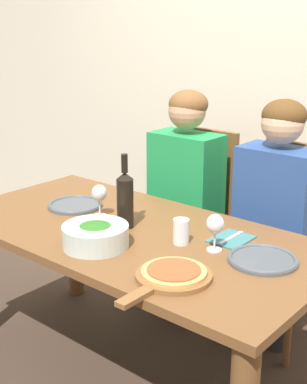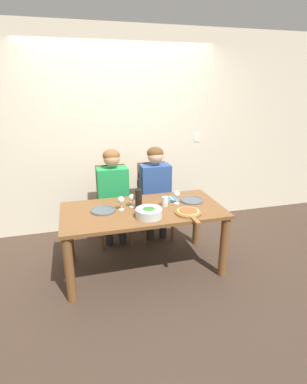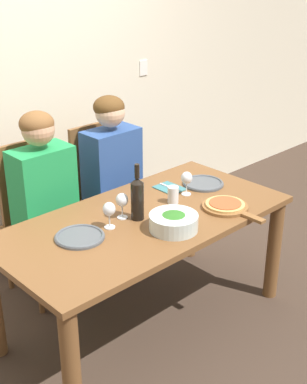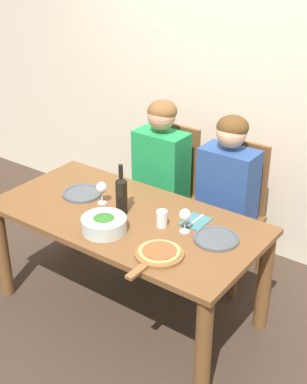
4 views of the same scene
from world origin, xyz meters
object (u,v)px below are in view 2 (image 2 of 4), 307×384
at_px(pizza_on_board, 189,212).
at_px(wine_glass_right, 177,195).
at_px(person_man, 156,185).
at_px(broccoli_bowl, 149,213).
at_px(fork_on_napkin, 172,199).
at_px(chair_right, 153,198).
at_px(water_tumbler, 165,201).
at_px(person_woman, 113,189).
at_px(wine_bottle, 139,197).
at_px(wine_glass_centre, 132,198).
at_px(wine_glass_left, 121,201).
at_px(dinner_plate_right, 192,200).
at_px(chair_left, 113,201).
at_px(dinner_plate_left, 103,210).

relative_size(pizza_on_board, wine_glass_right, 2.72).
relative_size(person_man, wine_glass_right, 8.22).
bearing_deg(broccoli_bowl, fork_on_napkin, 47.02).
relative_size(chair_right, water_tumbler, 9.72).
xyz_separation_m(person_woman, fork_on_napkin, (0.61, -0.49, -0.02)).
xyz_separation_m(wine_bottle, wine_glass_centre, (-0.06, 0.07, -0.03)).
bearing_deg(wine_glass_centre, wine_glass_left, -161.39).
xyz_separation_m(person_man, dinner_plate_right, (0.26, -0.59, -0.02)).
bearing_deg(broccoli_bowl, chair_left, 103.01).
distance_m(pizza_on_board, wine_glass_left, 0.71).
height_order(person_woman, pizza_on_board, person_woman).
height_order(wine_bottle, pizza_on_board, wine_bottle).
bearing_deg(water_tumbler, dinner_plate_left, 177.46).
bearing_deg(dinner_plate_left, pizza_on_board, -19.82).
xyz_separation_m(person_woman, dinner_plate_left, (-0.19, -0.62, -0.02)).
relative_size(broccoli_bowl, pizza_on_board, 0.65).
distance_m(person_woman, wine_glass_right, 0.88).
bearing_deg(pizza_on_board, dinner_plate_left, 160.18).
bearing_deg(person_woman, wine_glass_right, -45.20).
bearing_deg(fork_on_napkin, wine_glass_left, -166.18).
height_order(person_man, wine_glass_left, person_man).
bearing_deg(person_woman, wine_bottle, -74.77).
bearing_deg(fork_on_napkin, water_tumbler, -129.60).
relative_size(wine_bottle, wine_glass_right, 2.17).
relative_size(broccoli_bowl, dinner_plate_left, 1.01).
distance_m(wine_glass_centre, water_tumbler, 0.36).
bearing_deg(dinner_plate_left, wine_bottle, -6.26).
bearing_deg(pizza_on_board, person_woman, 124.94).
bearing_deg(wine_glass_centre, chair_left, 99.90).
bearing_deg(wine_glass_right, dinner_plate_left, 179.78).
height_order(person_woman, person_man, same).
xyz_separation_m(wine_bottle, wine_glass_left, (-0.18, 0.02, -0.03)).
bearing_deg(fork_on_napkin, person_man, 96.78).
relative_size(person_man, wine_glass_centre, 8.22).
height_order(chair_right, person_man, person_man).
xyz_separation_m(wine_glass_right, wine_glass_centre, (-0.50, 0.03, 0.00)).
height_order(chair_right, fork_on_napkin, chair_right).
relative_size(chair_right, fork_on_napkin, 5.56).
bearing_deg(dinner_plate_right, person_woman, 144.04).
bearing_deg(wine_glass_left, broccoli_bowl, -47.14).
xyz_separation_m(broccoli_bowl, fork_on_napkin, (0.38, 0.41, -0.04)).
bearing_deg(fork_on_napkin, chair_left, 135.31).
bearing_deg(wine_glass_right, wine_glass_left, -178.71).
relative_size(wine_bottle, wine_glass_centre, 2.17).
height_order(dinner_plate_left, water_tumbler, water_tumbler).
relative_size(person_man, wine_bottle, 3.79).
bearing_deg(person_man, pizza_on_board, -84.33).
bearing_deg(dinner_plate_right, fork_on_napkin, 153.01).
distance_m(wine_glass_centre, fork_on_napkin, 0.51).
distance_m(person_man, dinner_plate_left, 0.97).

